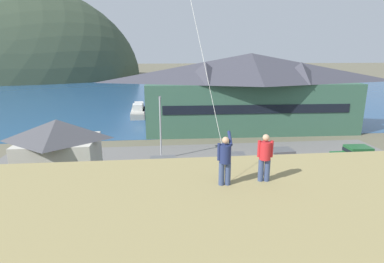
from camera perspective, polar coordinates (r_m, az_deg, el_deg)
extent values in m
plane|color=#66604C|center=(21.63, 5.33, -14.21)|extent=(600.00, 600.00, 0.00)
cube|color=slate|center=(26.03, 3.17, -8.90)|extent=(40.00, 20.00, 0.10)
cube|color=navy|center=(79.36, -3.18, 6.89)|extent=(360.00, 84.00, 0.03)
ellipsoid|color=#3D4C38|center=(154.16, -31.86, 8.41)|extent=(115.42, 70.74, 79.74)
cube|color=#38604C|center=(42.70, 10.58, 4.65)|extent=(27.83, 9.23, 6.58)
cube|color=black|center=(38.66, 12.14, 4.06)|extent=(23.42, 0.87, 1.10)
pyramid|color=#3D3D47|center=(42.16, 10.90, 11.57)|extent=(29.52, 10.12, 3.74)
pyramid|color=#3D3D47|center=(39.60, 2.55, 10.86)|extent=(4.72, 4.72, 2.62)
pyramid|color=#3D3D47|center=(42.84, 19.55, 10.33)|extent=(4.72, 4.72, 2.62)
cube|color=beige|center=(26.05, -23.18, -5.54)|extent=(5.55, 4.47, 3.95)
pyramid|color=#47474C|center=(25.30, -23.79, 0.34)|extent=(6.00, 4.92, 1.56)
cube|color=black|center=(24.25, -24.54, -8.64)|extent=(1.10, 0.07, 2.76)
cube|color=#70604C|center=(52.50, -6.18, 3.34)|extent=(3.20, 12.11, 0.70)
cube|color=#A8A399|center=(52.49, -9.98, 3.32)|extent=(2.46, 7.13, 0.90)
cube|color=#B7B2A8|center=(52.39, -10.00, 3.88)|extent=(2.39, 6.91, 0.16)
cube|color=silver|center=(51.76, -10.05, 4.46)|extent=(1.64, 2.16, 1.10)
cube|color=#A8A399|center=(53.39, -2.73, 3.70)|extent=(2.18, 5.70, 0.90)
cube|color=#B7B2A8|center=(53.29, -2.74, 4.26)|extent=(2.12, 5.53, 0.16)
cube|color=silver|center=(52.78, -2.69, 4.86)|extent=(1.37, 1.76, 1.10)
cube|color=navy|center=(54.33, -9.77, 3.70)|extent=(2.63, 6.77, 0.90)
cube|color=navy|center=(54.24, -9.79, 4.25)|extent=(2.55, 6.57, 0.16)
cube|color=silver|center=(53.64, -9.81, 4.82)|extent=(1.63, 2.10, 1.10)
cube|color=navy|center=(20.98, 4.14, -12.62)|extent=(4.21, 1.83, 0.80)
cube|color=navy|center=(20.68, 4.60, -10.73)|extent=(2.11, 1.61, 0.70)
cube|color=black|center=(20.69, 4.60, -10.82)|extent=(2.15, 1.65, 0.32)
cylinder|color=black|center=(21.78, 0.05, -12.68)|extent=(0.64, 0.22, 0.64)
cylinder|color=black|center=(20.18, 0.66, -15.03)|extent=(0.64, 0.22, 0.64)
cylinder|color=black|center=(22.23, 7.23, -12.22)|extent=(0.64, 0.22, 0.64)
cylinder|color=black|center=(20.65, 8.45, -14.46)|extent=(0.64, 0.22, 0.64)
cube|color=slate|center=(25.82, -5.66, -7.31)|extent=(4.26, 1.96, 0.80)
cube|color=#5B5B5F|center=(25.56, -5.36, -5.73)|extent=(2.16, 1.68, 0.70)
cube|color=black|center=(25.57, -5.36, -5.80)|extent=(2.20, 1.71, 0.32)
cylinder|color=black|center=(26.81, -8.67, -7.49)|extent=(0.65, 0.24, 0.64)
cylinder|color=black|center=(25.11, -8.69, -9.04)|extent=(0.65, 0.24, 0.64)
cylinder|color=black|center=(26.90, -2.80, -7.25)|extent=(0.65, 0.24, 0.64)
cylinder|color=black|center=(25.21, -2.40, -8.78)|extent=(0.65, 0.24, 0.64)
cylinder|color=black|center=(24.56, -31.99, -11.74)|extent=(0.64, 0.22, 0.64)
cube|color=red|center=(24.49, 22.87, -9.67)|extent=(4.34, 2.15, 0.80)
cube|color=#B11A15|center=(24.15, 22.72, -8.07)|extent=(2.23, 1.77, 0.70)
cube|color=black|center=(24.16, 22.71, -8.14)|extent=(2.27, 1.81, 0.32)
cylinder|color=black|center=(24.48, 26.62, -11.12)|extent=(0.66, 0.27, 0.64)
cylinder|color=black|center=(25.96, 24.77, -9.46)|extent=(0.66, 0.27, 0.64)
cylinder|color=black|center=(23.37, 20.56, -11.69)|extent=(0.66, 0.27, 0.64)
cylinder|color=black|center=(24.92, 19.02, -9.89)|extent=(0.66, 0.27, 0.64)
cube|color=slate|center=(26.87, 7.31, -6.47)|extent=(4.24, 1.88, 0.80)
cube|color=#5B5B5F|center=(26.64, 7.67, -4.95)|extent=(2.13, 1.64, 0.70)
cube|color=black|center=(26.65, 7.67, -5.02)|extent=(2.17, 1.67, 0.32)
cylinder|color=black|center=(27.61, 4.09, -6.69)|extent=(0.64, 0.23, 0.64)
cylinder|color=black|center=(25.93, 4.72, -8.14)|extent=(0.64, 0.23, 0.64)
cylinder|color=black|center=(28.15, 9.62, -6.44)|extent=(0.64, 0.23, 0.64)
cylinder|color=black|center=(26.50, 10.61, -7.84)|extent=(0.64, 0.23, 0.64)
cube|color=#236633|center=(21.13, -14.33, -12.86)|extent=(4.29, 2.02, 0.80)
cube|color=#1E562B|center=(20.82, -14.88, -11.02)|extent=(2.18, 1.71, 0.70)
cube|color=black|center=(20.83, -14.87, -11.11)|extent=(2.22, 1.74, 0.32)
cylinder|color=black|center=(20.41, -10.54, -14.94)|extent=(0.65, 0.25, 0.64)
cylinder|color=black|center=(22.03, -10.44, -12.61)|extent=(0.65, 0.25, 0.64)
cylinder|color=black|center=(20.70, -18.38, -15.03)|extent=(0.65, 0.25, 0.64)
cylinder|color=black|center=(22.30, -17.64, -12.74)|extent=(0.65, 0.25, 0.64)
cube|color=#236633|center=(32.62, 28.09, -4.32)|extent=(4.26, 1.95, 0.80)
cube|color=#1E562B|center=(32.49, 28.47, -3.05)|extent=(2.16, 1.67, 0.70)
cube|color=black|center=(32.50, 28.47, -3.11)|extent=(2.20, 1.71, 0.32)
cylinder|color=black|center=(32.80, 25.15, -4.62)|extent=(0.65, 0.24, 0.64)
cylinder|color=black|center=(31.30, 26.75, -5.68)|extent=(0.65, 0.24, 0.64)
cylinder|color=black|center=(34.20, 29.16, -4.35)|extent=(0.65, 0.24, 0.64)
cylinder|color=black|center=(32.77, 30.88, -5.34)|extent=(0.65, 0.24, 0.64)
cylinder|color=black|center=(27.76, 31.06, -8.70)|extent=(0.65, 0.25, 0.64)
cube|color=slate|center=(29.04, 15.82, -5.30)|extent=(4.30, 2.06, 0.80)
cube|color=#5B5B5F|center=(28.86, 16.19, -3.88)|extent=(2.20, 1.73, 0.70)
cube|color=black|center=(28.87, 16.19, -3.94)|extent=(2.24, 1.76, 0.32)
cylinder|color=black|center=(29.42, 12.59, -5.67)|extent=(0.65, 0.26, 0.64)
cylinder|color=black|center=(27.84, 14.01, -6.92)|extent=(0.65, 0.26, 0.64)
cylinder|color=black|center=(30.53, 17.37, -5.24)|extent=(0.65, 0.26, 0.64)
cylinder|color=black|center=(29.01, 18.99, -6.41)|extent=(0.65, 0.26, 0.64)
cylinder|color=#ADADB2|center=(29.96, -5.86, 0.52)|extent=(0.16, 0.16, 6.18)
cube|color=#4C4C51|center=(29.73, -6.02, 6.28)|extent=(0.24, 0.70, 0.20)
cylinder|color=#384770|center=(10.82, 5.51, -7.82)|extent=(0.20, 0.20, 0.82)
cylinder|color=#384770|center=(10.86, 6.67, -7.77)|extent=(0.20, 0.20, 0.82)
cylinder|color=navy|center=(10.58, 6.20, -4.13)|extent=(0.40, 0.40, 0.64)
sphere|color=tan|center=(10.44, 6.27, -1.64)|extent=(0.24, 0.24, 0.24)
cylinder|color=navy|center=(10.64, 7.06, -1.25)|extent=(0.13, 0.56, 0.43)
cylinder|color=navy|center=(10.53, 5.02, -3.80)|extent=(0.11, 0.11, 0.60)
cylinder|color=#384770|center=(11.37, 12.69, -7.00)|extent=(0.20, 0.20, 0.82)
cylinder|color=#384770|center=(11.41, 13.78, -6.99)|extent=(0.20, 0.20, 0.82)
cylinder|color=red|center=(11.15, 13.45, -3.49)|extent=(0.40, 0.40, 0.64)
sphere|color=tan|center=(11.01, 13.60, -1.11)|extent=(0.24, 0.24, 0.24)
cylinder|color=red|center=(11.09, 12.35, -3.15)|extent=(0.11, 0.11, 0.60)
cylinder|color=red|center=(11.17, 14.58, -3.15)|extent=(0.11, 0.11, 0.60)
cylinder|color=silver|center=(12.42, 1.10, 17.74)|extent=(1.82, 4.53, 10.43)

